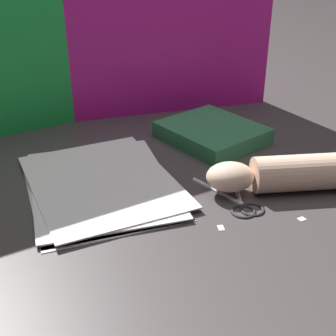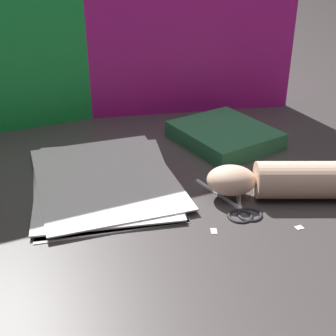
# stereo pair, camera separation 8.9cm
# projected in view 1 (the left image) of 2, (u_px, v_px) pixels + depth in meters

# --- Properties ---
(ground_plane) EXTENTS (6.00, 6.00, 0.00)m
(ground_plane) POSITION_uv_depth(u_px,v_px,m) (161.00, 196.00, 0.91)
(ground_plane) COLOR #3D3838
(backdrop_panel_left) EXTENTS (0.66, 0.13, 0.53)m
(backdrop_panel_left) POSITION_uv_depth(u_px,v_px,m) (19.00, 24.00, 1.09)
(backdrop_panel_left) COLOR green
(backdrop_panel_left) RESTS_ON ground_plane
(backdrop_panel_center) EXTENTS (0.66, 0.07, 0.44)m
(backdrop_panel_center) POSITION_uv_depth(u_px,v_px,m) (155.00, 33.00, 1.22)
(backdrop_panel_center) COLOR #D81E9E
(backdrop_panel_center) RESTS_ON ground_plane
(paper_stack) EXTENTS (0.30, 0.38, 0.01)m
(paper_stack) POSITION_uv_depth(u_px,v_px,m) (101.00, 184.00, 0.94)
(paper_stack) COLOR white
(paper_stack) RESTS_ON ground_plane
(book_closed) EXTENTS (0.26, 0.27, 0.04)m
(book_closed) POSITION_uv_depth(u_px,v_px,m) (212.00, 133.00, 1.14)
(book_closed) COLOR #2D7247
(book_closed) RESTS_ON ground_plane
(scissors) EXTENTS (0.10, 0.18, 0.01)m
(scissors) POSITION_uv_depth(u_px,v_px,m) (239.00, 200.00, 0.89)
(scissors) COLOR silver
(scissors) RESTS_ON ground_plane
(hand_forearm) EXTENTS (0.32, 0.15, 0.07)m
(hand_forearm) POSITION_uv_depth(u_px,v_px,m) (287.00, 173.00, 0.92)
(hand_forearm) COLOR beige
(hand_forearm) RESTS_ON ground_plane
(paper_scrap_near) EXTENTS (0.01, 0.01, 0.00)m
(paper_scrap_near) POSITION_uv_depth(u_px,v_px,m) (302.00, 219.00, 0.84)
(paper_scrap_near) COLOR white
(paper_scrap_near) RESTS_ON ground_plane
(paper_scrap_mid) EXTENTS (0.01, 0.02, 0.00)m
(paper_scrap_mid) POSITION_uv_depth(u_px,v_px,m) (221.00, 228.00, 0.82)
(paper_scrap_mid) COLOR white
(paper_scrap_mid) RESTS_ON ground_plane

